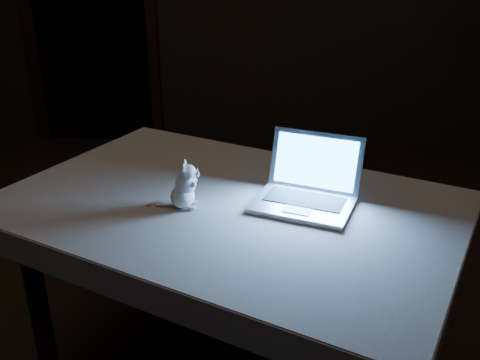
# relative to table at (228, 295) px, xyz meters

# --- Properties ---
(floor) EXTENTS (5.00, 5.00, 0.00)m
(floor) POSITION_rel_table_xyz_m (-0.25, 0.14, -0.37)
(floor) COLOR black
(floor) RESTS_ON ground
(doorway) EXTENTS (1.06, 0.36, 2.13)m
(doorway) POSITION_rel_table_xyz_m (-1.35, 2.64, 0.70)
(doorway) COLOR black
(doorway) RESTS_ON back_wall
(table) EXTENTS (1.61, 1.37, 0.73)m
(table) POSITION_rel_table_xyz_m (0.00, 0.00, 0.00)
(table) COLOR black
(table) RESTS_ON floor
(tablecloth) EXTENTS (1.67, 1.32, 0.10)m
(tablecloth) POSITION_rel_table_xyz_m (0.05, -0.04, 0.33)
(tablecloth) COLOR #C3B0A0
(tablecloth) RESTS_ON table
(laptop) EXTENTS (0.38, 0.36, 0.21)m
(laptop) POSITION_rel_table_xyz_m (0.24, -0.02, 0.48)
(laptop) COLOR #B5B4B9
(laptop) RESTS_ON tablecloth
(plush_mouse) EXTENTS (0.14, 0.14, 0.15)m
(plush_mouse) POSITION_rel_table_xyz_m (-0.14, -0.05, 0.45)
(plush_mouse) COLOR silver
(plush_mouse) RESTS_ON tablecloth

